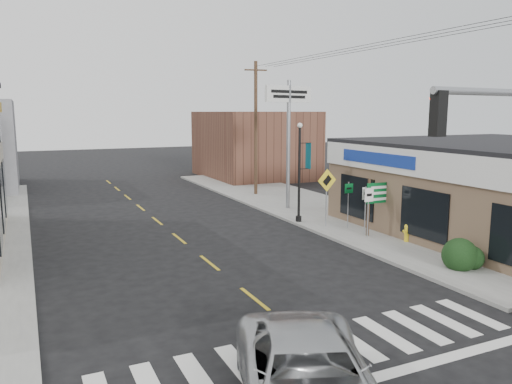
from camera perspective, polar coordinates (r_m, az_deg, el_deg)
name	(u,v)px	position (r m, az deg, el deg)	size (l,w,h in m)	color
ground	(327,357)	(12.20, 8.15, -18.17)	(140.00, 140.00, 0.00)	black
sidewalk_right	(336,215)	(27.22, 9.11, -2.66)	(6.00, 38.00, 0.13)	gray
center_line	(210,263)	(18.90, -5.33, -8.05)	(0.12, 56.00, 0.01)	gold
crosswalk	(318,349)	(12.49, 7.10, -17.42)	(11.00, 2.20, 0.01)	silver
bldg_distant_right	(254,145)	(43.07, -0.22, 5.44)	(8.00, 10.00, 5.60)	brown
suv	(309,382)	(9.70, 6.02, -20.76)	(2.49, 5.41, 1.50)	#B5B8BA
guide_sign	(380,198)	(22.82, 13.98, -0.69)	(1.45, 0.13, 2.54)	#4A3422
fire_hydrant	(407,232)	(22.16, 16.88, -4.39)	(0.24, 0.24, 0.77)	yellow
ped_crossing_sign	(327,187)	(23.93, 8.09, 0.52)	(1.08, 0.08, 2.78)	gray
lamp_post	(300,165)	(24.80, 5.10, 3.12)	(0.64, 0.50, 4.92)	black
dance_center_sign	(289,113)	(28.17, 3.75, 8.98)	(3.38, 0.21, 7.19)	gray
bare_tree	(492,167)	(21.46, 25.35, 2.59)	(2.11, 2.11, 4.23)	black
shrub_front	(460,255)	(19.07, 22.25, -6.71)	(1.23, 1.23, 0.92)	#1F381A
shrub_back	(432,227)	(23.51, 19.50, -3.75)	(1.11, 1.11, 0.83)	black
utility_pole_far	(256,127)	(33.10, -0.03, 7.43)	(1.51, 0.23, 8.69)	#3F311D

